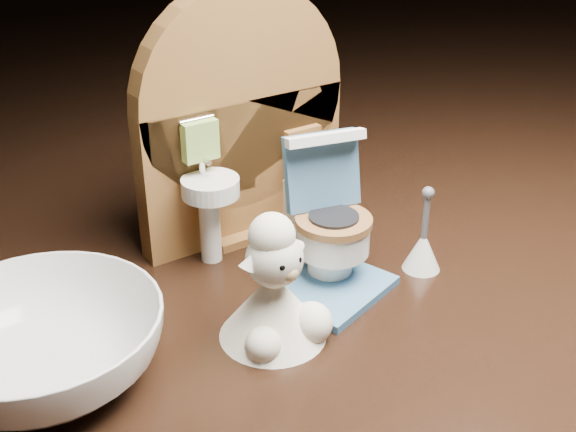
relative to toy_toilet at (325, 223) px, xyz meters
The scene contains 6 objects.
backdrop_panel 0.07m from the toy_toilet, 102.74° to the left, with size 0.13×0.05×0.15m.
toy_toilet is the anchor object (origin of this frame).
bath_mat 0.04m from the toy_toilet, 115.88° to the right, with size 0.06×0.05×0.00m, color teal.
toilet_brush 0.06m from the toy_toilet, 32.00° to the right, with size 0.02×0.02×0.05m.
plush_lamb 0.07m from the toy_toilet, 147.62° to the right, with size 0.05×0.05×0.07m.
ceramic_bowl 0.16m from the toy_toilet, behind, with size 0.11×0.11×0.03m, color white.
Camera 1 is at (-0.20, -0.27, 0.22)m, focal length 45.00 mm.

